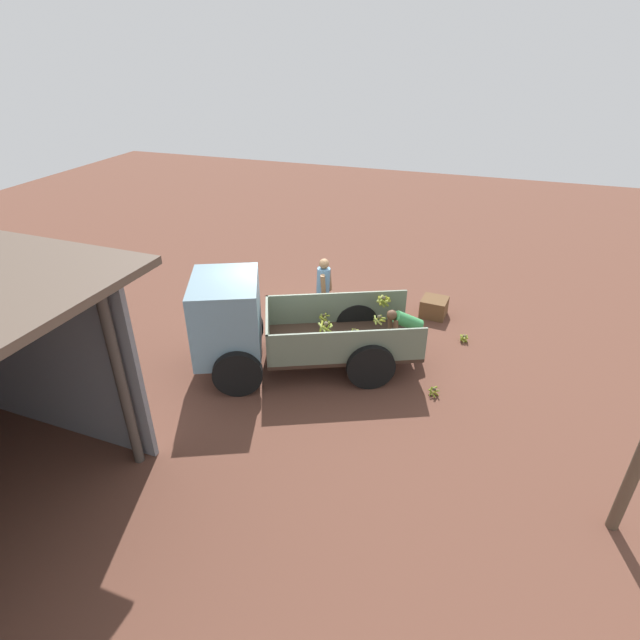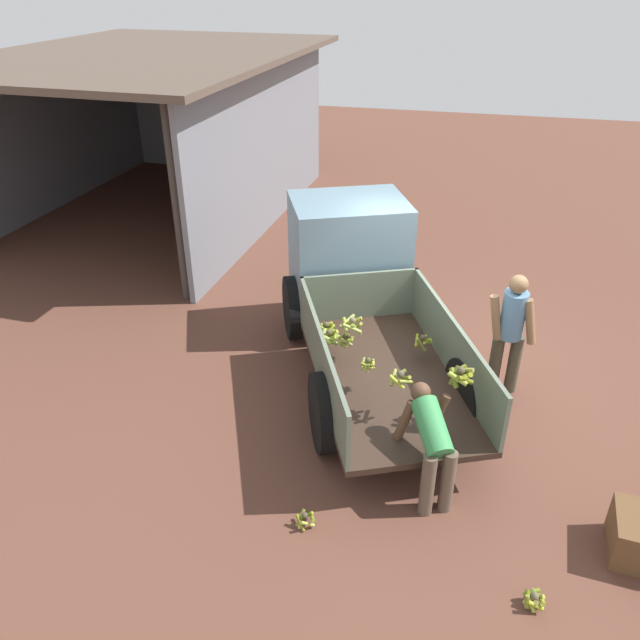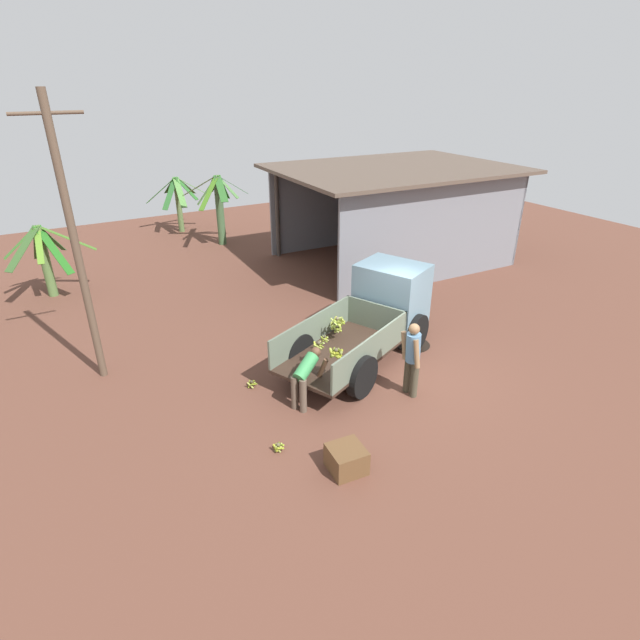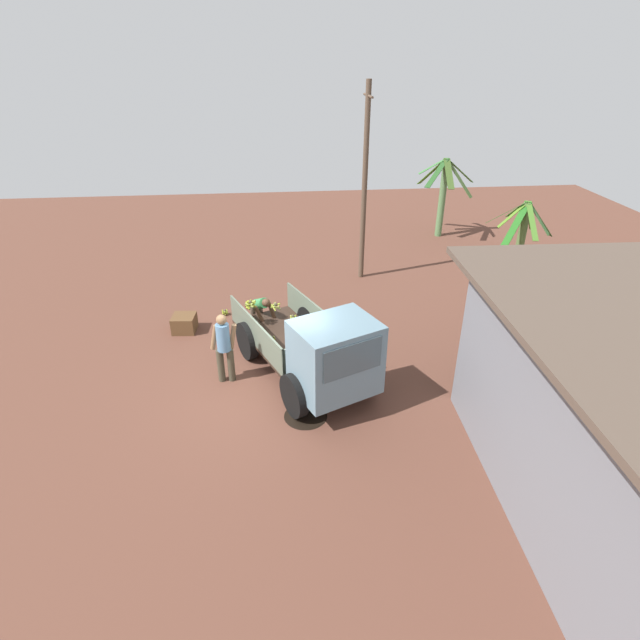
# 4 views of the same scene
# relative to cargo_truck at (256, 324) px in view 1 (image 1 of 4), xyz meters

# --- Properties ---
(ground) EXTENTS (36.00, 36.00, 0.00)m
(ground) POSITION_rel_cargo_truck_xyz_m (-0.54, -1.17, -1.06)
(ground) COLOR brown
(mud_patch_0) EXTENTS (0.93, 0.93, 0.01)m
(mud_patch_0) POSITION_rel_cargo_truck_xyz_m (0.80, -0.43, -1.06)
(mud_patch_0) COLOR black
(mud_patch_0) RESTS_ON ground
(cargo_truck) EXTENTS (4.84, 3.39, 2.07)m
(cargo_truck) POSITION_rel_cargo_truck_xyz_m (0.00, 0.00, 0.00)
(cargo_truck) COLOR #34241B
(cargo_truck) RESTS_ON ground
(person_foreground_visitor) EXTENTS (0.34, 0.65, 1.73)m
(person_foreground_visitor) POSITION_rel_cargo_truck_xyz_m (-0.73, -2.18, -0.10)
(person_foreground_visitor) COLOR #464131
(person_foreground_visitor) RESTS_ON ground
(person_worker_loading) EXTENTS (0.88, 0.77, 1.20)m
(person_worker_loading) POSITION_rel_cargo_truck_xyz_m (-2.91, -1.38, -0.33)
(person_worker_loading) COLOR brown
(person_worker_loading) RESTS_ON ground
(banana_bunch_on_ground_0) EXTENTS (0.24, 0.23, 0.18)m
(banana_bunch_on_ground_0) POSITION_rel_cargo_truck_xyz_m (-3.67, -0.21, -0.96)
(banana_bunch_on_ground_0) COLOR #463F2D
(banana_bunch_on_ground_0) RESTS_ON ground
(banana_bunch_on_ground_1) EXTENTS (0.20, 0.20, 0.18)m
(banana_bunch_on_ground_1) POSITION_rel_cargo_truck_xyz_m (-4.07, -2.46, -0.96)
(banana_bunch_on_ground_1) COLOR brown
(banana_bunch_on_ground_1) RESTS_ON ground
(wooden_crate_0) EXTENTS (0.67, 0.67, 0.47)m
(wooden_crate_0) POSITION_rel_cargo_truck_xyz_m (-3.23, -3.51, -0.83)
(wooden_crate_0) COLOR brown
(wooden_crate_0) RESTS_ON ground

